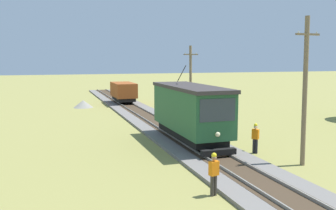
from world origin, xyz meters
name	(u,v)px	position (x,y,z in m)	size (l,w,h in m)	color
red_tram	(190,111)	(0.00, 18.25, 2.19)	(2.60, 8.54, 4.79)	#235633
freight_car	(123,92)	(0.00, 40.24, 1.56)	(2.40, 5.20, 2.31)	#93471E
utility_pole_near_tram	(305,90)	(3.85, 12.11, 3.92)	(1.40, 0.37, 7.65)	#7A664C
utility_pole_mid	(191,81)	(3.85, 27.83, 3.46)	(1.40, 0.46, 6.72)	#7A664C
gravel_pile	(83,104)	(-4.97, 38.68, 0.42)	(2.22, 2.22, 0.84)	gray
track_worker	(214,172)	(-2.41, 9.60, 0.98)	(0.43, 0.33, 1.78)	#38332D
second_worker	(255,137)	(2.78, 14.90, 0.98)	(0.42, 0.45, 1.78)	black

